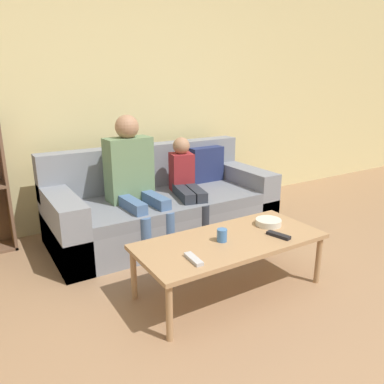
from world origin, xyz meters
The scene contains 10 objects.
ground_plane centered at (0.00, 0.00, 0.00)m, with size 22.00×22.00×0.00m, color #997251.
wall_back centered at (0.00, 2.72, 1.30)m, with size 12.00×0.06×2.60m.
couch centered at (0.06, 2.09, 0.27)m, with size 2.08×0.91×0.82m.
coffee_table centered at (-0.02, 0.93, 0.36)m, with size 1.30×0.59×0.39m.
person_adult centered at (-0.26, 2.01, 0.65)m, with size 0.41×0.65×1.15m.
person_child centered at (0.24, 1.95, 0.50)m, with size 0.34×0.66×0.91m.
cup_near centered at (-0.09, 0.93, 0.43)m, with size 0.07×0.07×0.09m.
tv_remote_0 centered at (-0.40, 0.79, 0.40)m, with size 0.06×0.17×0.02m.
tv_remote_1 centered at (0.29, 0.79, 0.40)m, with size 0.09×0.18×0.02m.
snack_bowl centered at (0.38, 0.99, 0.41)m, with size 0.19×0.19×0.05m.
Camera 1 is at (-1.46, -0.93, 1.43)m, focal length 35.00 mm.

